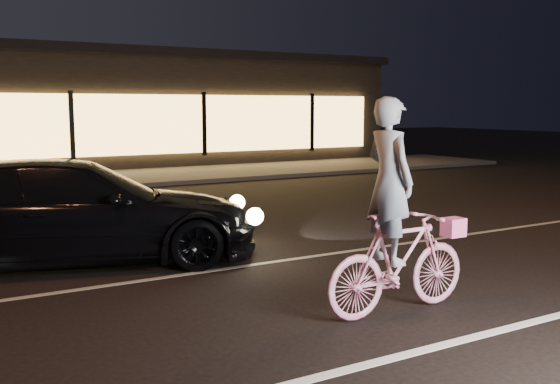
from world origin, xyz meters
TOP-DOWN VIEW (x-y plane):
  - ground at (0.00, 0.00)m, footprint 90.00×90.00m
  - lane_stripe_near at (0.00, -1.50)m, footprint 60.00×0.12m
  - lane_stripe_far at (0.00, 2.00)m, footprint 60.00×0.10m
  - sidewalk at (0.00, 13.00)m, footprint 30.00×4.00m
  - storefront at (0.00, 18.97)m, footprint 25.40×8.42m
  - cyclist at (0.10, -0.57)m, footprint 1.82×0.63m
  - sedan at (-2.34, 3.37)m, footprint 5.41×3.33m

SIDE VIEW (x-z plane):
  - ground at x=0.00m, z-range 0.00..0.00m
  - lane_stripe_near at x=0.00m, z-range 0.00..0.01m
  - lane_stripe_far at x=0.00m, z-range 0.00..0.01m
  - sidewalk at x=0.00m, z-range 0.00..0.12m
  - sedan at x=-2.34m, z-range 0.00..1.46m
  - cyclist at x=0.10m, z-range -0.33..1.96m
  - storefront at x=0.00m, z-range 0.05..4.25m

